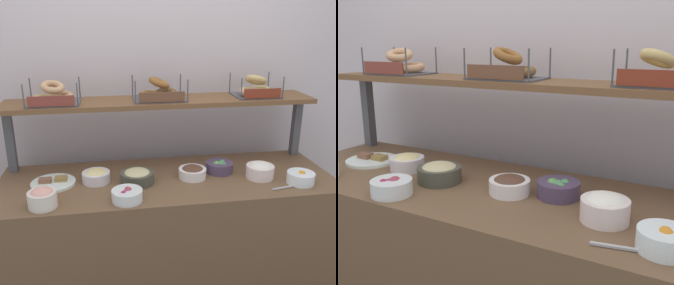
% 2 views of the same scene
% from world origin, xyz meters
% --- Properties ---
extents(back_wall, '(3.21, 0.06, 2.40)m').
position_xyz_m(back_wall, '(0.00, 0.55, 1.20)').
color(back_wall, silver).
rests_on(back_wall, ground_plane).
extents(deli_counter, '(2.01, 0.70, 0.85)m').
position_xyz_m(deli_counter, '(0.00, 0.00, 0.42)').
color(deli_counter, brown).
rests_on(deli_counter, ground_plane).
extents(shelf_riser_left, '(0.05, 0.05, 0.40)m').
position_xyz_m(shelf_riser_left, '(-0.94, 0.27, 1.05)').
color(shelf_riser_left, '#4C4C51').
rests_on(shelf_riser_left, deli_counter).
extents(shelf_riser_right, '(0.05, 0.05, 0.40)m').
position_xyz_m(shelf_riser_right, '(0.94, 0.27, 1.05)').
color(shelf_riser_right, '#4C4C51').
rests_on(shelf_riser_right, deli_counter).
extents(upper_shelf, '(1.97, 0.32, 0.03)m').
position_xyz_m(upper_shelf, '(0.00, 0.27, 1.26)').
color(upper_shelf, brown).
rests_on(upper_shelf, shelf_riser_left).
extents(bowl_cream_cheese, '(0.17, 0.17, 0.10)m').
position_xyz_m(bowl_cream_cheese, '(0.55, -0.08, 0.90)').
color(bowl_cream_cheese, white).
rests_on(bowl_cream_cheese, deli_counter).
extents(bowl_veggie_mix, '(0.17, 0.17, 0.08)m').
position_xyz_m(bowl_veggie_mix, '(0.33, 0.05, 0.88)').
color(bowl_veggie_mix, '#4D3B58').
rests_on(bowl_veggie_mix, deli_counter).
extents(bowl_hummus, '(0.19, 0.19, 0.09)m').
position_xyz_m(bowl_hummus, '(-0.19, -0.04, 0.89)').
color(bowl_hummus, '#454539').
rests_on(bowl_hummus, deli_counter).
extents(bowl_fruit_salad, '(0.16, 0.16, 0.08)m').
position_xyz_m(bowl_fruit_salad, '(0.76, -0.19, 0.89)').
color(bowl_fruit_salad, white).
rests_on(bowl_fruit_salad, deli_counter).
extents(bowl_egg_salad, '(0.16, 0.16, 0.08)m').
position_xyz_m(bowl_egg_salad, '(-0.43, 0.02, 0.89)').
color(bowl_egg_salad, white).
rests_on(bowl_egg_salad, deli_counter).
extents(bowl_lox_spread, '(0.15, 0.15, 0.11)m').
position_xyz_m(bowl_lox_spread, '(-0.69, -0.25, 0.90)').
color(bowl_lox_spread, silver).
rests_on(bowl_lox_spread, deli_counter).
extents(bowl_chocolate_spread, '(0.17, 0.17, 0.08)m').
position_xyz_m(bowl_chocolate_spread, '(0.15, -0.01, 0.89)').
color(bowl_chocolate_spread, white).
rests_on(bowl_chocolate_spread, deli_counter).
extents(bowl_beet_salad, '(0.17, 0.17, 0.07)m').
position_xyz_m(bowl_beet_salad, '(-0.26, -0.25, 0.88)').
color(bowl_beet_salad, white).
rests_on(bowl_beet_salad, deli_counter).
extents(serving_plate_white, '(0.26, 0.26, 0.04)m').
position_xyz_m(serving_plate_white, '(-0.68, 0.03, 0.86)').
color(serving_plate_white, white).
rests_on(serving_plate_white, deli_counter).
extents(serving_spoon_near_plate, '(0.18, 0.05, 0.01)m').
position_xyz_m(serving_spoon_near_plate, '(0.67, -0.24, 0.86)').
color(serving_spoon_near_plate, '#B7B7BC').
rests_on(serving_spoon_near_plate, deli_counter).
extents(bagel_basket_sesame, '(0.31, 0.25, 0.14)m').
position_xyz_m(bagel_basket_sesame, '(-0.66, 0.25, 1.33)').
color(bagel_basket_sesame, '#4C4C51').
rests_on(bagel_basket_sesame, upper_shelf).
extents(bagel_basket_cinnamon_raisin, '(0.33, 0.25, 0.15)m').
position_xyz_m(bagel_basket_cinnamon_raisin, '(-0.01, 0.26, 1.33)').
color(bagel_basket_cinnamon_raisin, '#4C4C51').
rests_on(bagel_basket_cinnamon_raisin, upper_shelf).
extents(bagel_basket_plain, '(0.29, 0.26, 0.15)m').
position_xyz_m(bagel_basket_plain, '(0.63, 0.27, 1.33)').
color(bagel_basket_plain, '#4C4C51').
rests_on(bagel_basket_plain, upper_shelf).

